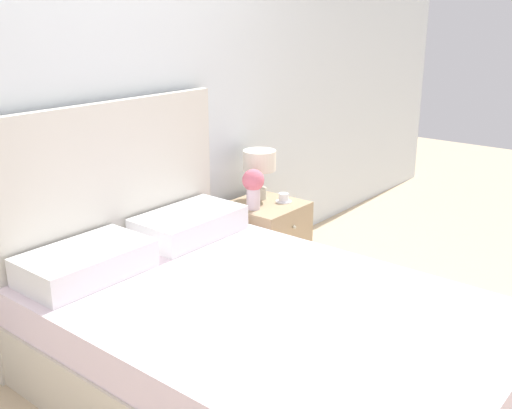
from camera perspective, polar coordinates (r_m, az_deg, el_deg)
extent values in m
plane|color=#CCB28E|center=(3.58, -12.94, -10.95)|extent=(12.00, 12.00, 0.00)
cube|color=white|center=(3.23, -15.36, 10.14)|extent=(8.00, 0.06, 2.60)
cube|color=beige|center=(2.84, 0.92, -15.15)|extent=(1.44, 2.14, 0.31)
cube|color=white|center=(2.71, 0.95, -10.79)|extent=(1.41, 2.10, 0.18)
cube|color=silver|center=(3.31, -13.43, -1.45)|extent=(1.47, 0.05, 1.27)
cube|color=white|center=(2.98, -15.89, -5.35)|extent=(0.61, 0.36, 0.14)
cube|color=white|center=(3.38, -6.38, -1.86)|extent=(0.61, 0.36, 0.14)
cube|color=tan|center=(3.99, 0.89, -3.37)|extent=(0.46, 0.45, 0.51)
sphere|color=#B2AD93|center=(3.81, 3.67, -2.19)|extent=(0.02, 0.02, 0.02)
cylinder|color=beige|center=(3.99, 0.33, 1.10)|extent=(0.09, 0.09, 0.08)
cylinder|color=#B7B29E|center=(3.97, 0.33, 2.46)|extent=(0.02, 0.02, 0.12)
cylinder|color=silver|center=(3.93, 0.34, 4.23)|extent=(0.22, 0.22, 0.13)
cylinder|color=silver|center=(3.78, -0.26, 0.58)|extent=(0.09, 0.09, 0.14)
sphere|color=#E06B7F|center=(3.75, -0.26, 2.33)|extent=(0.14, 0.14, 0.14)
sphere|color=#609356|center=(3.78, 0.07, 1.94)|extent=(0.06, 0.06, 0.06)
cylinder|color=white|center=(3.94, 2.64, 0.30)|extent=(0.10, 0.10, 0.01)
cylinder|color=white|center=(3.93, 2.65, 0.70)|extent=(0.07, 0.07, 0.05)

